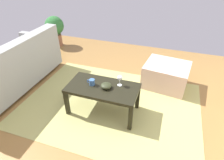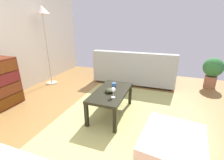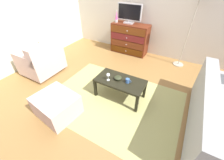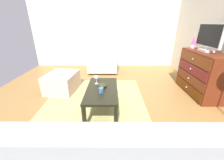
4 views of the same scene
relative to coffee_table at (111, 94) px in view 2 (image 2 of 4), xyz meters
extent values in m
cube|color=olive|center=(-0.26, 0.03, -0.39)|extent=(5.68, 5.07, 0.05)
cube|color=tan|center=(-0.06, -0.17, -0.37)|extent=(2.60, 1.90, 0.01)
cube|color=black|center=(-0.45, 0.22, -0.18)|extent=(0.05, 0.05, 0.38)
cube|color=black|center=(0.45, 0.22, -0.18)|extent=(0.05, 0.05, 0.38)
cube|color=black|center=(-0.45, -0.22, -0.18)|extent=(0.05, 0.05, 0.38)
cube|color=black|center=(0.45, -0.22, -0.18)|extent=(0.05, 0.05, 0.38)
cube|color=black|center=(0.00, 0.00, 0.04)|extent=(0.96, 0.50, 0.04)
cylinder|color=silver|center=(-0.20, -0.11, 0.06)|extent=(0.06, 0.06, 0.00)
cylinder|color=silver|center=(-0.20, -0.11, 0.10)|extent=(0.01, 0.01, 0.09)
sphere|color=silver|center=(-0.20, -0.11, 0.18)|extent=(0.07, 0.07, 0.07)
cylinder|color=#375C94|center=(0.15, 0.00, 0.10)|extent=(0.08, 0.08, 0.08)
torus|color=#375C94|center=(0.20, 0.00, 0.10)|extent=(0.05, 0.01, 0.05)
ellipsoid|color=#292E1B|center=(-0.05, 0.01, 0.09)|extent=(0.15, 0.15, 0.07)
cylinder|color=#332319|center=(2.08, -0.97, -0.34)|extent=(0.05, 0.05, 0.05)
cylinder|color=#332319|center=(2.08, 0.88, -0.34)|extent=(0.05, 0.05, 0.05)
cylinder|color=#332319|center=(1.39, -0.97, -0.34)|extent=(0.05, 0.05, 0.05)
cylinder|color=#332319|center=(1.39, 0.88, -0.34)|extent=(0.05, 0.05, 0.05)
cube|color=gray|center=(1.74, -0.04, -0.14)|extent=(0.85, 2.01, 0.37)
cube|color=gray|center=(1.41, -0.04, 0.25)|extent=(0.20, 2.01, 0.41)
cube|color=gray|center=(1.74, -0.99, 0.15)|extent=(0.81, 0.12, 0.20)
cube|color=gray|center=(1.74, 0.90, 0.15)|extent=(0.81, 0.12, 0.20)
cube|color=#CCA89C|center=(-0.78, -0.95, -0.17)|extent=(0.77, 0.69, 0.40)
cylinder|color=#A59E8C|center=(0.88, 1.97, -0.36)|extent=(0.28, 0.28, 0.02)
cylinder|color=#A59E8C|center=(0.88, 1.97, 0.48)|extent=(0.02, 0.02, 1.65)
cone|color=beige|center=(0.88, 1.97, 1.39)|extent=(0.32, 0.32, 0.18)
cylinder|color=brown|center=(1.94, -1.85, -0.23)|extent=(0.26, 0.26, 0.28)
sphere|color=#2D6B33|center=(1.94, -1.85, 0.13)|extent=(0.44, 0.44, 0.44)
camera|label=1|loc=(-0.77, 1.90, 1.54)|focal=30.20mm
camera|label=2|loc=(-2.18, -0.79, 1.08)|focal=24.92mm
camera|label=3|loc=(0.91, -1.96, 1.71)|focal=22.50mm
camera|label=4|loc=(2.03, 0.18, 1.05)|focal=22.16mm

